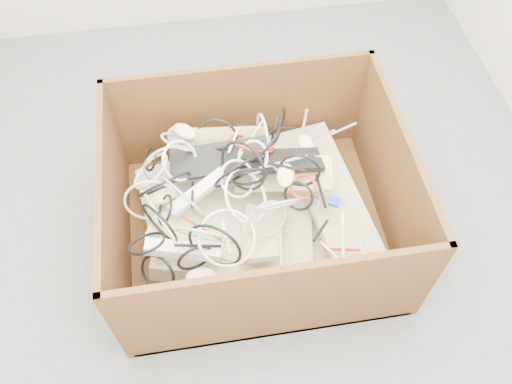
{
  "coord_description": "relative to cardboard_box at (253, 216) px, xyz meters",
  "views": [
    {
      "loc": [
        -0.21,
        -1.36,
        2.14
      ],
      "look_at": [
        -0.01,
        -0.09,
        0.3
      ],
      "focal_mm": 37.24,
      "sensor_mm": 36.0,
      "label": 1
    }
  ],
  "objects": [
    {
      "name": "keyboard_pile",
      "position": [
        0.01,
        0.02,
        0.14
      ],
      "size": [
        0.87,
        0.85,
        0.32
      ],
      "color": "beige",
      "rests_on": "cardboard_box"
    },
    {
      "name": "power_strip_right",
      "position": [
        -0.31,
        -0.23,
        0.2
      ],
      "size": [
        0.3,
        0.11,
        0.1
      ],
      "primitive_type": "cube",
      "rotation": [
        -0.1,
        0.17,
        -0.18
      ],
      "color": "white",
      "rests_on": "keyboard_pile"
    },
    {
      "name": "vga_plug",
      "position": [
        0.32,
        -0.11,
        0.2
      ],
      "size": [
        0.06,
        0.06,
        0.03
      ],
      "primitive_type": "cube",
      "rotation": [
        0.09,
        0.14,
        -0.49
      ],
      "color": "#0C37B7",
      "rests_on": "keyboard_pile"
    },
    {
      "name": "ground",
      "position": [
        0.02,
        0.11,
        -0.15
      ],
      "size": [
        3.0,
        3.0,
        0.0
      ],
      "primitive_type": "plane",
      "color": "#515153",
      "rests_on": "ground"
    },
    {
      "name": "cardboard_box",
      "position": [
        0.0,
        0.0,
        0.0
      ],
      "size": [
        1.2,
        1.0,
        0.59
      ],
      "color": "#3F230F",
      "rests_on": "ground"
    },
    {
      "name": "power_strip_left",
      "position": [
        -0.22,
        0.02,
        0.2
      ],
      "size": [
        0.27,
        0.17,
        0.11
      ],
      "primitive_type": "cube",
      "rotation": [
        0.14,
        -0.26,
        0.46
      ],
      "color": "white",
      "rests_on": "keyboard_pile"
    },
    {
      "name": "cable_tangle",
      "position": [
        -0.15,
        0.01,
        0.25
      ],
      "size": [
        1.12,
        0.84,
        0.47
      ],
      "color": "silver",
      "rests_on": "keyboard_pile"
    },
    {
      "name": "mice_scatter",
      "position": [
        -0.1,
        0.04,
        0.23
      ],
      "size": [
        0.75,
        0.74,
        0.21
      ],
      "color": "beige",
      "rests_on": "keyboard_pile"
    }
  ]
}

